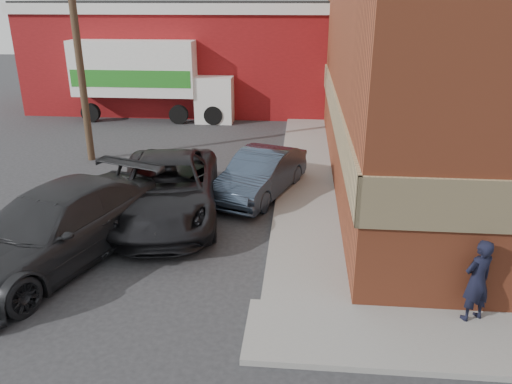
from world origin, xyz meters
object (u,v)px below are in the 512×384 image
(man, at_px, (477,281))
(suv_b, at_px, (54,228))
(warehouse, at_px, (190,54))
(sedan, at_px, (261,174))
(suv_a, at_px, (167,188))
(box_truck, at_px, (153,74))
(utility_pole, at_px, (75,28))

(man, height_order, suv_b, man)
(warehouse, distance_m, sedan, 15.14)
(warehouse, bearing_deg, suv_a, -80.18)
(man, distance_m, suv_b, 8.92)
(warehouse, xyz_separation_m, suv_b, (0.89, -18.69, -1.95))
(sedan, height_order, box_truck, box_truck)
(man, distance_m, box_truck, 19.49)
(man, height_order, box_truck, box_truck)
(utility_pole, xyz_separation_m, suv_a, (4.25, -4.88, -3.92))
(suv_a, height_order, box_truck, box_truck)
(warehouse, relative_size, sedan, 3.83)
(warehouse, distance_m, man, 22.52)
(man, height_order, suv_a, man)
(suv_a, distance_m, suv_b, 3.38)
(utility_pole, relative_size, man, 5.53)
(warehouse, xyz_separation_m, suv_a, (2.75, -15.88, -1.99))
(sedan, xyz_separation_m, suv_a, (-2.45, -1.81, 0.12))
(utility_pole, bearing_deg, box_truck, 86.00)
(suv_b, bearing_deg, suv_a, 76.77)
(warehouse, height_order, suv_a, warehouse)
(sedan, bearing_deg, utility_pole, 175.07)
(warehouse, bearing_deg, sedan, -69.71)
(man, bearing_deg, sedan, -80.15)
(utility_pole, height_order, suv_a, utility_pole)
(warehouse, bearing_deg, man, -64.47)
(suv_a, relative_size, suv_b, 1.00)
(sedan, bearing_deg, warehouse, 129.94)
(man, xyz_separation_m, sedan, (-4.47, 6.18, -0.23))
(man, bearing_deg, utility_pole, -65.65)
(sedan, distance_m, suv_b, 6.33)
(suv_b, distance_m, box_truck, 14.88)
(warehouse, relative_size, utility_pole, 1.81)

